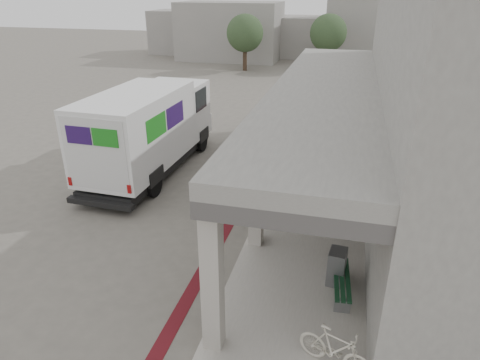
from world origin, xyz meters
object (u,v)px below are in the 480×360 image
(fedex_truck, at_px, (149,128))
(bench, at_px, (342,282))
(utility_cabinet, at_px, (337,267))
(bicycle_cream, at_px, (335,349))

(fedex_truck, xyz_separation_m, bench, (7.83, -6.10, -1.41))
(bench, bearing_deg, utility_cabinet, 108.10)
(utility_cabinet, xyz_separation_m, bicycle_cream, (0.10, -2.72, 0.00))
(fedex_truck, bearing_deg, bench, -36.32)
(utility_cabinet, bearing_deg, fedex_truck, 149.48)
(utility_cabinet, bearing_deg, bench, -61.36)
(bench, bearing_deg, fedex_truck, 137.79)
(fedex_truck, height_order, bench, fedex_truck)
(bench, relative_size, bicycle_cream, 1.15)
(utility_cabinet, relative_size, bicycle_cream, 0.60)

